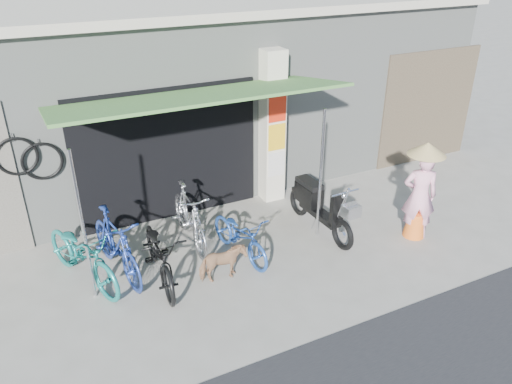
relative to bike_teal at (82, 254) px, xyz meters
name	(u,v)px	position (x,y,z in m)	size (l,w,h in m)	color
ground	(294,270)	(3.05, -1.17, -0.51)	(80.00, 80.00, 0.00)	gray
bicycle_shop	(184,84)	(3.04, 3.92, 1.33)	(12.30, 5.30, 3.66)	gray
shop_pillar	(272,128)	(3.90, 1.28, 0.99)	(0.42, 0.44, 3.00)	beige
awning	(198,99)	(2.14, 0.46, 2.01)	(4.60, 1.88, 2.72)	#3E6D31
neighbour_right	(428,107)	(8.05, 1.42, 0.79)	(2.60, 0.06, 2.60)	brown
bike_teal	(82,254)	(0.00, 0.00, 0.00)	(0.68, 1.94, 1.02)	#1B7A74
bike_blue	(116,245)	(0.50, -0.02, 0.03)	(0.51, 1.80, 1.08)	navy
bike_black	(160,254)	(1.06, -0.47, -0.03)	(0.63, 1.82, 0.96)	black
bike_silver	(189,216)	(1.82, 0.33, 0.03)	(0.50, 1.78, 1.07)	#B7B6BC
bike_navy	(240,235)	(2.43, -0.42, -0.10)	(0.54, 1.54, 0.81)	#214998
street_dog	(223,263)	(1.92, -0.89, -0.20)	(0.33, 0.72, 0.61)	#998651
moped	(319,206)	(4.06, -0.25, -0.02)	(0.54, 1.92, 1.08)	black
nun	(420,192)	(5.49, -1.20, 0.37)	(0.70, 0.64, 1.79)	pink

